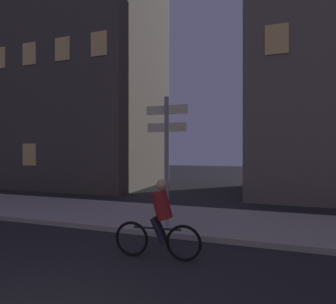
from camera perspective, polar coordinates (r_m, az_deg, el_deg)
sidewalk_kerb at (r=8.98m, az=0.43°, el=-13.42°), size 40.00×3.43×0.14m
signpost at (r=7.50m, az=-0.30°, el=0.18°), size 1.17×0.12×3.51m
cyclist at (r=5.80m, az=-1.77°, el=-14.12°), size 1.82×0.35×1.61m
building_left_block at (r=21.17m, az=-18.63°, el=21.03°), size 10.94×7.69×19.46m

